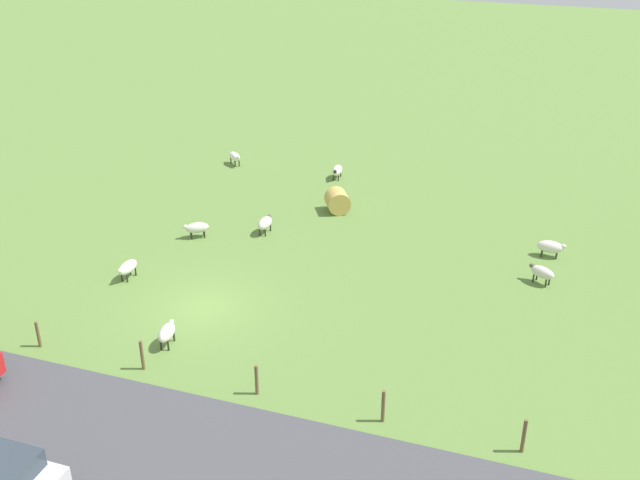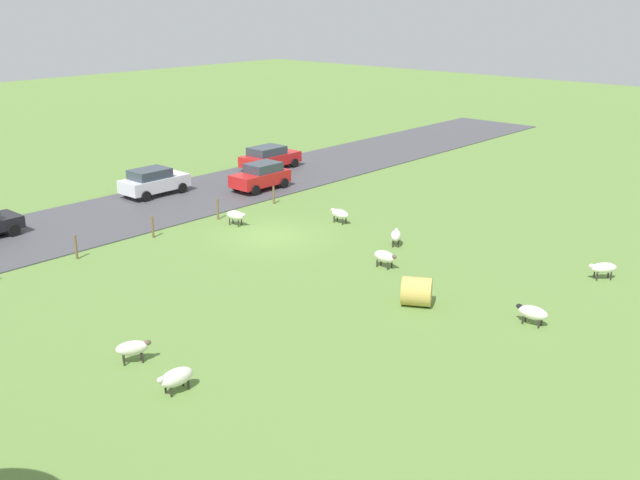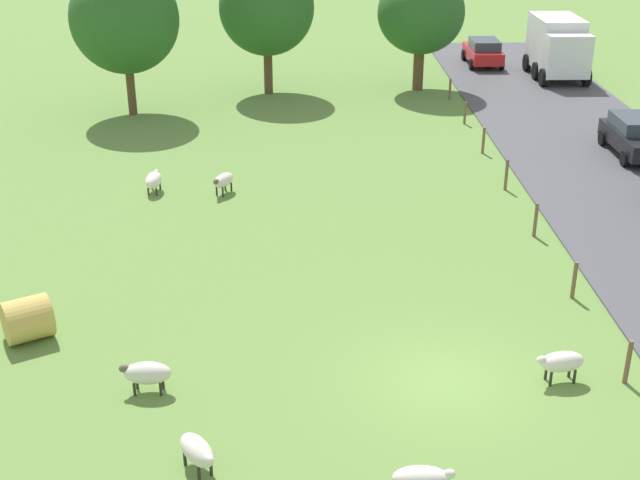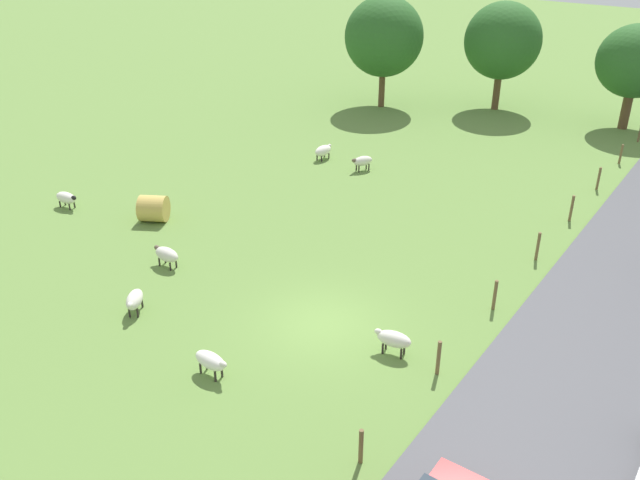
{
  "view_description": "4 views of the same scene",
  "coord_description": "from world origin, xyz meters",
  "views": [
    {
      "loc": [
        22.65,
        12.53,
        15.8
      ],
      "look_at": [
        -3.96,
        3.58,
        1.72
      ],
      "focal_mm": 41.86,
      "sensor_mm": 36.0,
      "label": 1
    },
    {
      "loc": [
        -25.74,
        24.85,
        11.71
      ],
      "look_at": [
        -5.55,
        2.4,
        1.64
      ],
      "focal_mm": 41.05,
      "sensor_mm": 36.0,
      "label": 2
    },
    {
      "loc": [
        -3.45,
        -17.28,
        11.67
      ],
      "look_at": [
        -2.87,
        5.7,
        1.2
      ],
      "focal_mm": 47.8,
      "sensor_mm": 36.0,
      "label": 3
    },
    {
      "loc": [
        10.75,
        -15.33,
        12.83
      ],
      "look_at": [
        -1.59,
        2.15,
        1.77
      ],
      "focal_mm": 37.69,
      "sensor_mm": 36.0,
      "label": 4
    }
  ],
  "objects": [
    {
      "name": "sheep_5",
      "position": [
        -1.12,
        -4.13,
        0.53
      ],
      "size": [
        1.26,
        0.55,
        0.78
      ],
      "color": "white",
      "rests_on": "ground_plane"
    },
    {
      "name": "fence_post_7",
      "position": [
        4.36,
        25.77,
        0.55
      ],
      "size": [
        0.12,
        0.12,
        1.1
      ],
      "primitive_type": "cylinder",
      "color": "brown",
      "rests_on": "ground_plane"
    },
    {
      "name": "fence_post_0",
      "position": [
        4.36,
        -4.49,
        0.53
      ],
      "size": [
        0.12,
        0.12,
        1.06
      ],
      "primitive_type": "cylinder",
      "color": "brown",
      "rests_on": "ground_plane"
    },
    {
      "name": "sheep_0",
      "position": [
        -8.95,
        12.86,
        0.49
      ],
      "size": [
        0.63,
        1.29,
        0.77
      ],
      "color": "silver",
      "rests_on": "ground_plane"
    },
    {
      "name": "fence_post_1",
      "position": [
        4.36,
        -0.17,
        0.59
      ],
      "size": [
        0.12,
        0.12,
        1.17
      ],
      "primitive_type": "cylinder",
      "color": "brown",
      "rests_on": "ground_plane"
    },
    {
      "name": "sheep_4",
      "position": [
        -5.61,
        -3.14,
        0.51
      ],
      "size": [
        1.05,
        1.21,
        0.77
      ],
      "color": "silver",
      "rests_on": "ground_plane"
    },
    {
      "name": "sheep_1",
      "position": [
        -6.31,
        12.65,
        0.53
      ],
      "size": [
        0.94,
        1.2,
        0.78
      ],
      "color": "silver",
      "rests_on": "ground_plane"
    },
    {
      "name": "hay_bale_0",
      "position": [
        -10.61,
        2.28,
        0.58
      ],
      "size": [
        1.59,
        1.59,
        1.16
      ],
      "primitive_type": "cylinder",
      "rotation": [
        1.57,
        0.0,
        2.09
      ],
      "color": "tan",
      "rests_on": "ground_plane"
    },
    {
      "name": "fence_post_5",
      "position": [
        4.36,
        17.12,
        0.57
      ],
      "size": [
        0.12,
        0.12,
        1.14
      ],
      "primitive_type": "cylinder",
      "color": "brown",
      "rests_on": "ground_plane"
    },
    {
      "name": "fence_post_6",
      "position": [
        4.36,
        21.45,
        0.53
      ],
      "size": [
        0.12,
        0.12,
        1.07
      ],
      "primitive_type": "cylinder",
      "color": "brown",
      "rests_on": "ground_plane"
    },
    {
      "name": "fence_post_3",
      "position": [
        4.36,
        8.48,
        0.59
      ],
      "size": [
        0.12,
        0.12,
        1.19
      ],
      "primitive_type": "cylinder",
      "color": "brown",
      "rests_on": "ground_plane"
    },
    {
      "name": "tree_0",
      "position": [
        -5.06,
        27.36,
        4.45
      ],
      "size": [
        4.88,
        4.88,
        6.9
      ],
      "color": "brown",
      "rests_on": "ground_plane"
    },
    {
      "name": "ground_plane",
      "position": [
        0.0,
        0.0,
        0.0
      ],
      "size": [
        160.0,
        160.0,
        0.0
      ],
      "primitive_type": "plane",
      "color": "olive"
    },
    {
      "name": "sheep_2",
      "position": [
        2.78,
        -0.08,
        0.55
      ],
      "size": [
        1.25,
        0.67,
        0.81
      ],
      "color": "silver",
      "rests_on": "ground_plane"
    },
    {
      "name": "tree_2",
      "position": [
        2.97,
        27.93,
        4.06
      ],
      "size": [
        4.56,
        4.56,
        6.22
      ],
      "color": "brown",
      "rests_on": "ground_plane"
    },
    {
      "name": "sheep_3",
      "position": [
        -7.1,
        -0.27,
        0.53
      ],
      "size": [
        1.24,
        0.57,
        0.8
      ],
      "color": "silver",
      "rests_on": "ground_plane"
    },
    {
      "name": "tree_1",
      "position": [
        -11.59,
        23.5,
        4.59
      ],
      "size": [
        5.1,
        5.1,
        7.16
      ],
      "color": "brown",
      "rests_on": "ground_plane"
    },
    {
      "name": "fence_post_4",
      "position": [
        4.36,
        12.8,
        0.6
      ],
      "size": [
        0.12,
        0.12,
        1.21
      ],
      "primitive_type": "cylinder",
      "color": "brown",
      "rests_on": "ground_plane"
    },
    {
      "name": "road_strip",
      "position": [
        9.12,
        0.0,
        0.03
      ],
      "size": [
        8.0,
        80.0,
        0.06
      ],
      "primitive_type": "cube",
      "color": "#47474C",
      "rests_on": "ground_plane"
    },
    {
      "name": "sheep_7",
      "position": [
        -14.9,
        0.91,
        0.49
      ],
      "size": [
        1.26,
        0.61,
        0.75
      ],
      "color": "silver",
      "rests_on": "ground_plane"
    },
    {
      "name": "fence_post_2",
      "position": [
        4.36,
        4.15,
        0.57
      ],
      "size": [
        0.12,
        0.12,
        1.14
      ],
      "primitive_type": "cylinder",
      "color": "brown",
      "rests_on": "ground_plane"
    }
  ]
}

